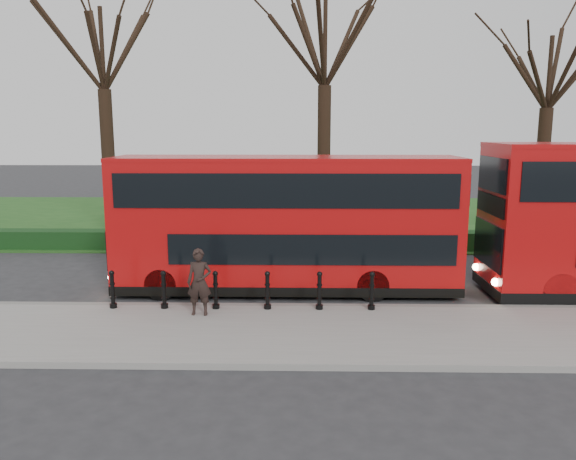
{
  "coord_description": "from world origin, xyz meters",
  "views": [
    {
      "loc": [
        0.87,
        -16.02,
        5.02
      ],
      "look_at": [
        0.54,
        0.5,
        2.0
      ],
      "focal_mm": 35.0,
      "sensor_mm": 36.0,
      "label": 1
    }
  ],
  "objects": [
    {
      "name": "ground",
      "position": [
        0.0,
        0.0,
        0.0
      ],
      "size": [
        120.0,
        120.0,
        0.0
      ],
      "primitive_type": "plane",
      "color": "#28282B",
      "rests_on": "ground"
    },
    {
      "name": "pavement",
      "position": [
        0.0,
        -3.0,
        0.07
      ],
      "size": [
        60.0,
        4.0,
        0.15
      ],
      "primitive_type": "cube",
      "color": "gray",
      "rests_on": "ground"
    },
    {
      "name": "kerb",
      "position": [
        0.0,
        -1.0,
        0.07
      ],
      "size": [
        60.0,
        0.25,
        0.16
      ],
      "primitive_type": "cube",
      "color": "slate",
      "rests_on": "ground"
    },
    {
      "name": "grass_verge",
      "position": [
        0.0,
        15.0,
        0.03
      ],
      "size": [
        60.0,
        18.0,
        0.06
      ],
      "primitive_type": "cube",
      "color": "#1B4918",
      "rests_on": "ground"
    },
    {
      "name": "hedge",
      "position": [
        0.0,
        6.8,
        0.4
      ],
      "size": [
        60.0,
        0.9,
        0.8
      ],
      "primitive_type": "cube",
      "color": "black",
      "rests_on": "ground"
    },
    {
      "name": "yellow_line_outer",
      "position": [
        0.0,
        -0.7,
        0.01
      ],
      "size": [
        60.0,
        0.1,
        0.01
      ],
      "primitive_type": "cube",
      "color": "yellow",
      "rests_on": "ground"
    },
    {
      "name": "yellow_line_inner",
      "position": [
        0.0,
        -0.5,
        0.01
      ],
      "size": [
        60.0,
        0.1,
        0.01
      ],
      "primitive_type": "cube",
      "color": "yellow",
      "rests_on": "ground"
    },
    {
      "name": "tree_left",
      "position": [
        -8.0,
        10.0,
        8.91
      ],
      "size": [
        7.84,
        7.84,
        12.25
      ],
      "color": "black",
      "rests_on": "ground"
    },
    {
      "name": "tree_mid",
      "position": [
        2.0,
        10.0,
        9.12
      ],
      "size": [
        8.02,
        8.02,
        12.54
      ],
      "color": "black",
      "rests_on": "ground"
    },
    {
      "name": "tree_right",
      "position": [
        12.0,
        10.0,
        7.79
      ],
      "size": [
        6.86,
        6.86,
        10.72
      ],
      "color": "black",
      "rests_on": "ground"
    },
    {
      "name": "bollard_row",
      "position": [
        -0.69,
        -1.35,
        0.65
      ],
      "size": [
        7.22,
        0.15,
        1.0
      ],
      "color": "black",
      "rests_on": "pavement"
    },
    {
      "name": "bus_lead",
      "position": [
        0.48,
        0.92,
        2.09
      ],
      "size": [
        10.45,
        2.4,
        4.16
      ],
      "color": "#AA0B0C",
      "rests_on": "ground"
    },
    {
      "name": "pedestrian",
      "position": [
        -1.74,
        -1.86,
        1.04
      ],
      "size": [
        0.65,
        0.43,
        1.77
      ],
      "primitive_type": "imported",
      "rotation": [
        0.0,
        0.0,
        0.0
      ],
      "color": "black",
      "rests_on": "pavement"
    }
  ]
}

